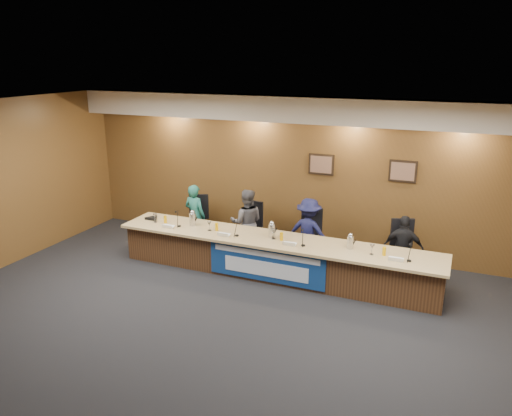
{
  "coord_description": "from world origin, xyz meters",
  "views": [
    {
      "loc": [
        3.05,
        -5.65,
        3.95
      ],
      "look_at": [
        -0.43,
        2.55,
        1.23
      ],
      "focal_mm": 35.0,
      "sensor_mm": 36.0,
      "label": 1
    }
  ],
  "objects_px": {
    "panelist_c": "(309,232)",
    "office_chair_b": "(249,231)",
    "dais_body": "(274,258)",
    "banner": "(266,265)",
    "office_chair_c": "(310,240)",
    "speakerphone": "(153,218)",
    "office_chair_a": "(198,224)",
    "carafe_right": "(350,242)",
    "panelist_b": "(247,222)",
    "panelist_a": "(195,216)",
    "panelist_d": "(403,248)",
    "office_chair_d": "(403,253)",
    "carafe_left": "(193,220)",
    "carafe_mid": "(272,231)"
  },
  "relations": [
    {
      "from": "panelist_a",
      "to": "speakerphone",
      "type": "xyz_separation_m",
      "value": [
        -0.58,
        -0.72,
        0.09
      ]
    },
    {
      "from": "panelist_b",
      "to": "carafe_right",
      "type": "distance_m",
      "value": 2.41
    },
    {
      "from": "dais_body",
      "to": "panelist_c",
      "type": "bearing_deg",
      "value": 60.5
    },
    {
      "from": "dais_body",
      "to": "carafe_mid",
      "type": "height_order",
      "value": "carafe_mid"
    },
    {
      "from": "office_chair_b",
      "to": "office_chair_d",
      "type": "height_order",
      "value": "same"
    },
    {
      "from": "panelist_d",
      "to": "office_chair_a",
      "type": "xyz_separation_m",
      "value": [
        -4.31,
        0.1,
        -0.13
      ]
    },
    {
      "from": "office_chair_d",
      "to": "carafe_left",
      "type": "relative_size",
      "value": 1.94
    },
    {
      "from": "carafe_left",
      "to": "carafe_mid",
      "type": "height_order",
      "value": "carafe_mid"
    },
    {
      "from": "carafe_mid",
      "to": "office_chair_b",
      "type": "bearing_deg",
      "value": 134.91
    },
    {
      "from": "panelist_b",
      "to": "panelist_c",
      "type": "relative_size",
      "value": 1.03
    },
    {
      "from": "carafe_mid",
      "to": "panelist_a",
      "type": "bearing_deg",
      "value": 160.06
    },
    {
      "from": "banner",
      "to": "office_chair_d",
      "type": "height_order",
      "value": "banner"
    },
    {
      "from": "panelist_d",
      "to": "carafe_right",
      "type": "distance_m",
      "value": 1.13
    },
    {
      "from": "office_chair_a",
      "to": "carafe_right",
      "type": "xyz_separation_m",
      "value": [
        3.49,
        -0.84,
        0.38
      ]
    },
    {
      "from": "panelist_b",
      "to": "speakerphone",
      "type": "distance_m",
      "value": 1.93
    },
    {
      "from": "dais_body",
      "to": "carafe_mid",
      "type": "bearing_deg",
      "value": 171.65
    },
    {
      "from": "carafe_left",
      "to": "panelist_b",
      "type": "bearing_deg",
      "value": 41.14
    },
    {
      "from": "office_chair_d",
      "to": "carafe_left",
      "type": "bearing_deg",
      "value": 171.04
    },
    {
      "from": "office_chair_a",
      "to": "office_chair_d",
      "type": "relative_size",
      "value": 1.0
    },
    {
      "from": "banner",
      "to": "speakerphone",
      "type": "relative_size",
      "value": 6.88
    },
    {
      "from": "panelist_b",
      "to": "speakerphone",
      "type": "relative_size",
      "value": 4.35
    },
    {
      "from": "office_chair_d",
      "to": "dais_body",
      "type": "bearing_deg",
      "value": -179.89
    },
    {
      "from": "dais_body",
      "to": "speakerphone",
      "type": "distance_m",
      "value": 2.71
    },
    {
      "from": "banner",
      "to": "office_chair_c",
      "type": "bearing_deg",
      "value": 71.47
    },
    {
      "from": "dais_body",
      "to": "panelist_b",
      "type": "bearing_deg",
      "value": 140.04
    },
    {
      "from": "office_chair_a",
      "to": "carafe_right",
      "type": "distance_m",
      "value": 3.61
    },
    {
      "from": "office_chair_c",
      "to": "office_chair_a",
      "type": "bearing_deg",
      "value": 171.46
    },
    {
      "from": "panelist_d",
      "to": "office_chair_b",
      "type": "bearing_deg",
      "value": -3.15
    },
    {
      "from": "banner",
      "to": "office_chair_b",
      "type": "height_order",
      "value": "banner"
    },
    {
      "from": "dais_body",
      "to": "speakerphone",
      "type": "relative_size",
      "value": 18.75
    },
    {
      "from": "office_chair_a",
      "to": "carafe_left",
      "type": "relative_size",
      "value": 1.94
    },
    {
      "from": "office_chair_b",
      "to": "panelist_c",
      "type": "bearing_deg",
      "value": 1.03
    },
    {
      "from": "office_chair_d",
      "to": "carafe_mid",
      "type": "bearing_deg",
      "value": 179.46
    },
    {
      "from": "panelist_a",
      "to": "speakerphone",
      "type": "relative_size",
      "value": 4.28
    },
    {
      "from": "panelist_b",
      "to": "panelist_d",
      "type": "bearing_deg",
      "value": 159.56
    },
    {
      "from": "panelist_d",
      "to": "carafe_mid",
      "type": "relative_size",
      "value": 4.93
    },
    {
      "from": "panelist_c",
      "to": "panelist_b",
      "type": "bearing_deg",
      "value": 4.25
    },
    {
      "from": "panelist_c",
      "to": "office_chair_b",
      "type": "relative_size",
      "value": 2.8
    },
    {
      "from": "carafe_mid",
      "to": "carafe_left",
      "type": "bearing_deg",
      "value": 179.63
    },
    {
      "from": "carafe_right",
      "to": "panelist_d",
      "type": "bearing_deg",
      "value": 41.97
    },
    {
      "from": "panelist_c",
      "to": "carafe_left",
      "type": "height_order",
      "value": "panelist_c"
    },
    {
      "from": "panelist_b",
      "to": "carafe_mid",
      "type": "bearing_deg",
      "value": 118.09
    },
    {
      "from": "panelist_c",
      "to": "carafe_right",
      "type": "bearing_deg",
      "value": 147.14
    },
    {
      "from": "office_chair_b",
      "to": "dais_body",
      "type": "bearing_deg",
      "value": -38.15
    },
    {
      "from": "panelist_c",
      "to": "dais_body",
      "type": "bearing_deg",
      "value": 64.75
    },
    {
      "from": "office_chair_b",
      "to": "office_chair_d",
      "type": "distance_m",
      "value": 3.11
    },
    {
      "from": "carafe_left",
      "to": "panelist_c",
      "type": "bearing_deg",
      "value": 18.73
    },
    {
      "from": "office_chair_c",
      "to": "panelist_d",
      "type": "bearing_deg",
      "value": -11.73
    },
    {
      "from": "panelist_a",
      "to": "office_chair_d",
      "type": "bearing_deg",
      "value": -169.99
    },
    {
      "from": "panelist_d",
      "to": "office_chair_b",
      "type": "height_order",
      "value": "panelist_d"
    }
  ]
}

